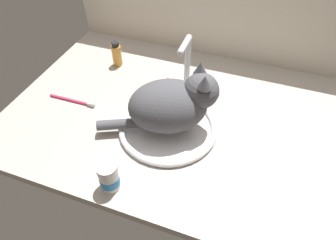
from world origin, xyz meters
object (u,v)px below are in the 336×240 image
Objects in this scene: toothbrush at (73,100)px; amber_bottle at (117,54)px; faucet at (186,73)px; sink_basin at (168,127)px; pill_bottle at (109,177)px; cat at (174,104)px.

amber_bottle is at bearing 79.68° from toothbrush.
faucet is at bearing 26.33° from toothbrush.
sink_basin is 3.12× the size of amber_bottle.
pill_bottle is at bearing -99.76° from faucet.
cat is at bearing -38.33° from amber_bottle.
toothbrush is (-38.02, 0.14, -10.21)cm from cat.
toothbrush is (-28.70, 26.42, -3.69)cm from pill_bottle.
amber_bottle reaches higher than pill_bottle.
pill_bottle is 0.51× the size of toothbrush.
toothbrush is at bearing 178.52° from sink_basin.
amber_bottle reaches higher than toothbrush.
cat reaches higher than pill_bottle.
faucet is 1.29× the size of toothbrush.
cat reaches higher than toothbrush.
faucet is 18.25cm from cat.
sink_basin is at bearing -1.48° from toothbrush.
cat reaches higher than sink_basin.
cat is 39.37cm from toothbrush.
amber_bottle is 0.57× the size of toothbrush.
pill_bottle reaches higher than sink_basin.
sink_basin reaches higher than toothbrush.
faucet reaches higher than amber_bottle.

